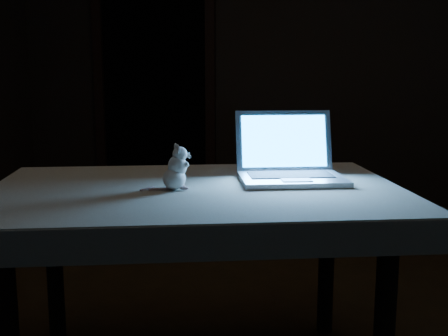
# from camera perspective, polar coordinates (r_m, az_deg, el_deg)

# --- Properties ---
(floor) EXTENTS (5.00, 5.00, 0.00)m
(floor) POSITION_cam_1_polar(r_m,az_deg,el_deg) (2.45, 2.01, -16.57)
(floor) COLOR black
(floor) RESTS_ON ground
(back_wall) EXTENTS (4.50, 0.04, 2.60)m
(back_wall) POSITION_cam_1_polar(r_m,az_deg,el_deg) (4.69, 6.16, 12.34)
(back_wall) COLOR black
(back_wall) RESTS_ON ground
(doorway) EXTENTS (1.06, 0.36, 2.13)m
(doorway) POSITION_cam_1_polar(r_m,az_deg,el_deg) (4.88, -7.08, 9.46)
(doorway) COLOR black
(doorway) RESTS_ON back_wall
(table) EXTENTS (1.46, 1.13, 0.69)m
(table) POSITION_cam_1_polar(r_m,az_deg,el_deg) (2.01, -2.75, -11.91)
(table) COLOR black
(table) RESTS_ON floor
(tablecloth) EXTENTS (1.60, 1.29, 0.10)m
(tablecloth) POSITION_cam_1_polar(r_m,az_deg,el_deg) (1.97, -2.36, -3.04)
(tablecloth) COLOR beige
(tablecloth) RESTS_ON table
(laptop) EXTENTS (0.44, 0.40, 0.25)m
(laptop) POSITION_cam_1_polar(r_m,az_deg,el_deg) (1.99, 7.01, 2.11)
(laptop) COLOR #AEAEB2
(laptop) RESTS_ON tablecloth
(plush_mouse) EXTENTS (0.15, 0.15, 0.15)m
(plush_mouse) POSITION_cam_1_polar(r_m,az_deg,el_deg) (1.86, -5.09, 0.09)
(plush_mouse) COLOR white
(plush_mouse) RESTS_ON tablecloth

